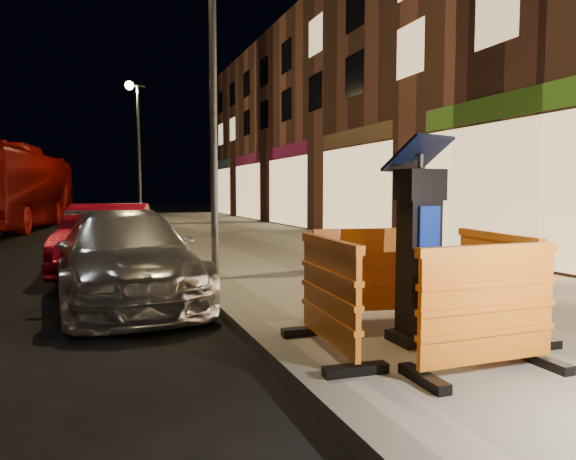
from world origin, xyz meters
name	(u,v)px	position (x,y,z in m)	size (l,w,h in m)	color
ground_plane	(252,337)	(0.00, 0.00, 0.00)	(120.00, 120.00, 0.00)	black
sidewalk	(471,308)	(3.00, 0.00, 0.07)	(6.00, 60.00, 0.15)	gray
kerb	(252,330)	(0.00, 0.00, 0.07)	(0.30, 60.00, 0.15)	slate
parking_kiosk	(419,246)	(1.31, -1.23, 1.09)	(0.59, 0.59, 1.87)	black
barrier_front	(488,310)	(1.31, -2.18, 0.67)	(1.34, 0.55, 1.05)	orange
barrier_back	(369,274)	(1.31, -0.28, 0.67)	(1.34, 0.55, 1.05)	orange
barrier_kerbside	(329,296)	(0.36, -1.23, 0.67)	(1.34, 0.55, 1.05)	orange
barrier_bldgside	(496,283)	(2.26, -1.23, 0.67)	(1.34, 0.55, 1.05)	orange
car_silver	(126,301)	(-1.21, 2.47, 0.00)	(1.84, 4.54, 1.32)	silver
car_red	(110,273)	(-1.37, 5.29, 0.00)	(1.44, 4.14, 1.36)	maroon
bus_doubledecker	(12,229)	(-4.92, 18.90, 0.00)	(2.88, 12.31, 3.43)	#860803
street_lamp_mid	(213,97)	(0.25, 3.00, 3.15)	(0.12, 0.12, 6.00)	#3F3F44
street_lamp_far	(139,156)	(0.25, 18.00, 3.15)	(0.12, 0.12, 6.00)	#3F3F44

